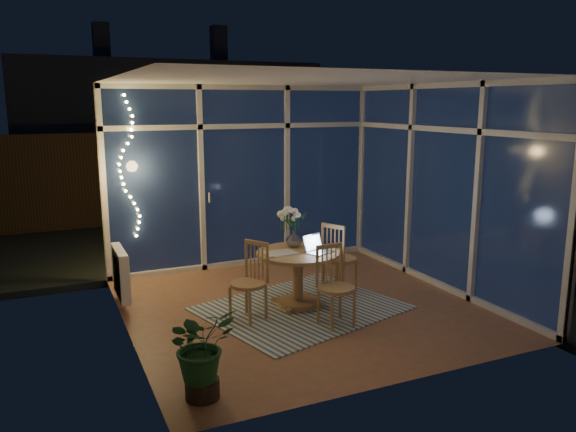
# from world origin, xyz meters

# --- Properties ---
(floor) EXTENTS (4.00, 4.00, 0.00)m
(floor) POSITION_xyz_m (0.00, 0.00, 0.00)
(floor) COLOR brown
(floor) RESTS_ON ground
(ceiling) EXTENTS (4.00, 4.00, 0.00)m
(ceiling) POSITION_xyz_m (0.00, 0.00, 2.60)
(ceiling) COLOR white
(ceiling) RESTS_ON wall_back
(wall_back) EXTENTS (4.00, 0.04, 2.60)m
(wall_back) POSITION_xyz_m (0.00, 2.00, 1.30)
(wall_back) COLOR beige
(wall_back) RESTS_ON floor
(wall_front) EXTENTS (4.00, 0.04, 2.60)m
(wall_front) POSITION_xyz_m (0.00, -2.00, 1.30)
(wall_front) COLOR beige
(wall_front) RESTS_ON floor
(wall_left) EXTENTS (0.04, 4.00, 2.60)m
(wall_left) POSITION_xyz_m (-2.00, 0.00, 1.30)
(wall_left) COLOR beige
(wall_left) RESTS_ON floor
(wall_right) EXTENTS (0.04, 4.00, 2.60)m
(wall_right) POSITION_xyz_m (2.00, 0.00, 1.30)
(wall_right) COLOR beige
(wall_right) RESTS_ON floor
(window_wall_back) EXTENTS (4.00, 0.10, 2.60)m
(window_wall_back) POSITION_xyz_m (0.00, 1.96, 1.30)
(window_wall_back) COLOR silver
(window_wall_back) RESTS_ON floor
(window_wall_right) EXTENTS (0.10, 4.00, 2.60)m
(window_wall_right) POSITION_xyz_m (1.96, 0.00, 1.30)
(window_wall_right) COLOR silver
(window_wall_right) RESTS_ON floor
(radiator) EXTENTS (0.10, 0.70, 0.58)m
(radiator) POSITION_xyz_m (-1.94, 0.90, 0.40)
(radiator) COLOR white
(radiator) RESTS_ON wall_left
(fairy_lights) EXTENTS (0.24, 0.10, 1.85)m
(fairy_lights) POSITION_xyz_m (-1.65, 1.88, 1.52)
(fairy_lights) COLOR #FFD566
(fairy_lights) RESTS_ON window_wall_back
(garden_patio) EXTENTS (12.00, 6.00, 0.10)m
(garden_patio) POSITION_xyz_m (0.50, 5.00, -0.06)
(garden_patio) COLOR black
(garden_patio) RESTS_ON ground
(garden_fence) EXTENTS (11.00, 0.08, 1.80)m
(garden_fence) POSITION_xyz_m (0.00, 5.50, 0.90)
(garden_fence) COLOR #3B2715
(garden_fence) RESTS_ON ground
(neighbour_roof) EXTENTS (7.00, 3.00, 2.20)m
(neighbour_roof) POSITION_xyz_m (0.30, 8.50, 2.20)
(neighbour_roof) COLOR #2E3037
(neighbour_roof) RESTS_ON ground
(garden_shrubs) EXTENTS (0.90, 0.90, 0.90)m
(garden_shrubs) POSITION_xyz_m (-0.80, 3.40, 0.45)
(garden_shrubs) COLOR #16321A
(garden_shrubs) RESTS_ON ground
(rug) EXTENTS (2.50, 2.21, 0.01)m
(rug) POSITION_xyz_m (-0.05, -0.06, 0.01)
(rug) COLOR beige
(rug) RESTS_ON floor
(dining_table) EXTENTS (1.19, 1.19, 0.66)m
(dining_table) POSITION_xyz_m (-0.05, 0.04, 0.33)
(dining_table) COLOR olive
(dining_table) RESTS_ON floor
(chair_left) EXTENTS (0.56, 0.56, 0.88)m
(chair_left) POSITION_xyz_m (-0.74, -0.15, 0.44)
(chair_left) COLOR olive
(chair_left) RESTS_ON floor
(chair_right) EXTENTS (0.58, 0.58, 0.92)m
(chair_right) POSITION_xyz_m (0.63, 0.26, 0.46)
(chair_right) COLOR olive
(chair_right) RESTS_ON floor
(chair_front) EXTENTS (0.43, 0.43, 0.88)m
(chair_front) POSITION_xyz_m (0.07, -0.66, 0.44)
(chair_front) COLOR olive
(chair_front) RESTS_ON floor
(laptop) EXTENTS (0.38, 0.36, 0.22)m
(laptop) POSITION_xyz_m (0.16, -0.10, 0.77)
(laptop) COLOR silver
(laptop) RESTS_ON dining_table
(flower_vase) EXTENTS (0.25, 0.25, 0.21)m
(flower_vase) POSITION_xyz_m (-0.00, 0.27, 0.77)
(flower_vase) COLOR silver
(flower_vase) RESTS_ON dining_table
(bowl) EXTENTS (0.19, 0.19, 0.04)m
(bowl) POSITION_xyz_m (0.26, 0.23, 0.68)
(bowl) COLOR white
(bowl) RESTS_ON dining_table
(newspapers) EXTENTS (0.36, 0.29, 0.01)m
(newspapers) POSITION_xyz_m (-0.26, 0.06, 0.67)
(newspapers) COLOR silver
(newspapers) RESTS_ON dining_table
(phone) EXTENTS (0.12, 0.09, 0.01)m
(phone) POSITION_xyz_m (0.06, -0.03, 0.67)
(phone) COLOR black
(phone) RESTS_ON dining_table
(potted_plant) EXTENTS (0.64, 0.59, 0.76)m
(potted_plant) POSITION_xyz_m (-1.65, -1.55, 0.38)
(potted_plant) COLOR #1A4A23
(potted_plant) RESTS_ON floor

